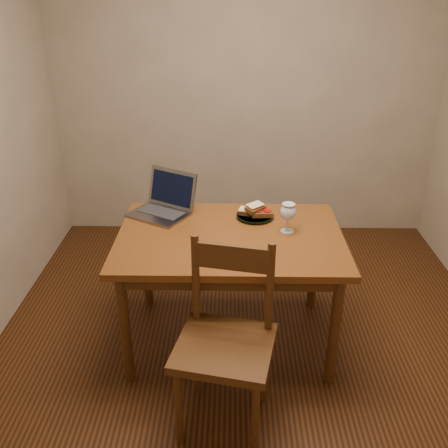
{
  "coord_description": "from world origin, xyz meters",
  "views": [
    {
      "loc": [
        -0.11,
        -2.56,
        2.05
      ],
      "look_at": [
        -0.15,
        0.02,
        0.8
      ],
      "focal_mm": 40.0,
      "sensor_mm": 36.0,
      "label": 1
    }
  ],
  "objects_px": {
    "table": "(230,248)",
    "chair": "(226,334)",
    "milk_glass": "(288,218)",
    "laptop": "(165,202)",
    "plate": "(255,216)"
  },
  "relations": [
    {
      "from": "table",
      "to": "chair",
      "type": "height_order",
      "value": "chair"
    },
    {
      "from": "chair",
      "to": "plate",
      "type": "height_order",
      "value": "chair"
    },
    {
      "from": "table",
      "to": "milk_glass",
      "type": "xyz_separation_m",
      "value": [
        0.33,
        0.05,
        0.18
      ]
    },
    {
      "from": "plate",
      "to": "milk_glass",
      "type": "bearing_deg",
      "value": -46.53
    },
    {
      "from": "milk_glass",
      "to": "laptop",
      "type": "relative_size",
      "value": 0.39
    },
    {
      "from": "table",
      "to": "chair",
      "type": "relative_size",
      "value": 2.42
    },
    {
      "from": "chair",
      "to": "laptop",
      "type": "height_order",
      "value": "laptop"
    },
    {
      "from": "table",
      "to": "laptop",
      "type": "relative_size",
      "value": 2.83
    },
    {
      "from": "chair",
      "to": "laptop",
      "type": "xyz_separation_m",
      "value": [
        -0.4,
        0.95,
        0.28
      ]
    },
    {
      "from": "table",
      "to": "chair",
      "type": "bearing_deg",
      "value": -91.48
    },
    {
      "from": "chair",
      "to": "laptop",
      "type": "bearing_deg",
      "value": 124.44
    },
    {
      "from": "plate",
      "to": "laptop",
      "type": "bearing_deg",
      "value": 172.12
    },
    {
      "from": "plate",
      "to": "laptop",
      "type": "distance_m",
      "value": 0.57
    },
    {
      "from": "chair",
      "to": "milk_glass",
      "type": "relative_size",
      "value": 3.0
    },
    {
      "from": "plate",
      "to": "table",
      "type": "bearing_deg",
      "value": -122.72
    }
  ]
}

